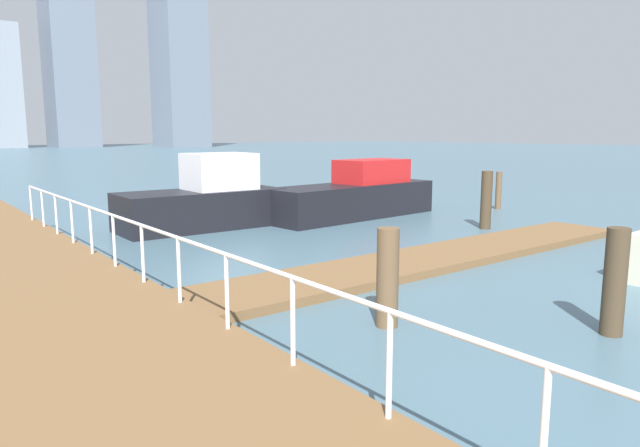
# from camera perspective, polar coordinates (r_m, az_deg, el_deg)

# --- Properties ---
(ground_plane) EXTENTS (300.00, 300.00, 0.00)m
(ground_plane) POSITION_cam_1_polar(r_m,az_deg,el_deg) (19.23, -16.73, -0.53)
(ground_plane) COLOR #476675
(floating_dock) EXTENTS (14.29, 2.00, 0.18)m
(floating_dock) POSITION_cam_1_polar(r_m,az_deg,el_deg) (14.01, 11.38, -3.43)
(floating_dock) COLOR brown
(floating_dock) RESTS_ON ground_plane
(boardwalk_railing) EXTENTS (0.06, 26.83, 1.08)m
(boardwalk_railing) POSITION_cam_1_polar(r_m,az_deg,el_deg) (7.18, -6.39, -5.86)
(boardwalk_railing) COLOR white
(boardwalk_railing) RESTS_ON boardwalk
(dock_piling_0) EXTENTS (0.35, 0.35, 1.88)m
(dock_piling_0) POSITION_cam_1_polar(r_m,az_deg,el_deg) (19.11, 16.38, 2.28)
(dock_piling_0) COLOR #473826
(dock_piling_0) RESTS_ON ground_plane
(dock_piling_1) EXTENTS (0.35, 0.35, 1.61)m
(dock_piling_1) POSITION_cam_1_polar(r_m,az_deg,el_deg) (9.11, 6.81, -5.44)
(dock_piling_1) COLOR brown
(dock_piling_1) RESTS_ON ground_plane
(dock_piling_3) EXTENTS (0.34, 0.34, 1.68)m
(dock_piling_3) POSITION_cam_1_polar(r_m,az_deg,el_deg) (9.76, 27.54, -5.24)
(dock_piling_3) COLOR #473826
(dock_piling_3) RESTS_ON ground_plane
(dock_piling_4) EXTENTS (0.24, 0.24, 1.54)m
(dock_piling_4) POSITION_cam_1_polar(r_m,az_deg,el_deg) (24.33, 17.52, 3.19)
(dock_piling_4) COLOR brown
(dock_piling_4) RESTS_ON ground_plane
(moored_boat_1) EXTENTS (7.17, 2.62, 2.10)m
(moored_boat_1) POSITION_cam_1_polar(r_m,az_deg,el_deg) (21.09, 3.63, 2.85)
(moored_boat_1) COLOR black
(moored_boat_1) RESTS_ON ground_plane
(moored_boat_2) EXTENTS (5.30, 2.19, 2.43)m
(moored_boat_2) POSITION_cam_1_polar(r_m,az_deg,el_deg) (18.95, -11.47, 2.30)
(moored_boat_2) COLOR black
(moored_boat_2) RESTS_ON ground_plane
(skyline_tower_5) EXTENTS (9.55, 10.04, 49.01)m
(skyline_tower_5) POSITION_cam_1_polar(r_m,az_deg,el_deg) (142.07, -24.08, 16.97)
(skyline_tower_5) COLOR slate
(skyline_tower_5) RESTS_ON ground_plane
(skyline_tower_6) EXTENTS (10.42, 10.30, 52.93)m
(skyline_tower_6) POSITION_cam_1_polar(r_m,az_deg,el_deg) (135.33, -14.10, 18.75)
(skyline_tower_6) COLOR slate
(skyline_tower_6) RESTS_ON ground_plane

